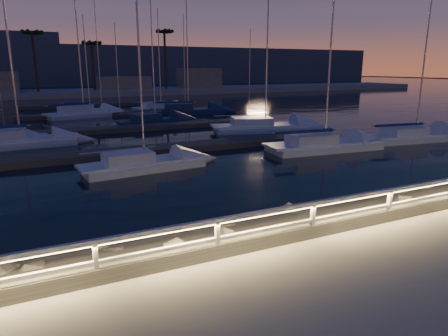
{
  "coord_description": "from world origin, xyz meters",
  "views": [
    {
      "loc": [
        -8.88,
        -8.62,
        4.77
      ],
      "look_at": [
        -2.93,
        4.0,
        1.23
      ],
      "focal_mm": 32.0,
      "sensor_mm": 36.0,
      "label": 1
    }
  ],
  "objects_px": {
    "guard_rail": "(364,202)",
    "sailboat_l": "(186,110)",
    "sailboat_b": "(141,163)",
    "sailboat_c": "(322,144)",
    "sailboat_h": "(262,126)",
    "sailboat_j": "(82,113)",
    "sailboat_e": "(18,141)",
    "sailboat_g": "(153,120)",
    "sailboat_k": "(160,107)",
    "sailboat_n": "(89,110)",
    "sailboat_d": "(413,135)"
  },
  "relations": [
    {
      "from": "sailboat_g",
      "to": "sailboat_j",
      "type": "distance_m",
      "value": 10.32
    },
    {
      "from": "sailboat_b",
      "to": "sailboat_l",
      "type": "bearing_deg",
      "value": 59.09
    },
    {
      "from": "sailboat_d",
      "to": "sailboat_n",
      "type": "bearing_deg",
      "value": 130.77
    },
    {
      "from": "sailboat_j",
      "to": "sailboat_k",
      "type": "relative_size",
      "value": 1.16
    },
    {
      "from": "sailboat_b",
      "to": "sailboat_c",
      "type": "relative_size",
      "value": 0.84
    },
    {
      "from": "sailboat_h",
      "to": "sailboat_j",
      "type": "bearing_deg",
      "value": 142.97
    },
    {
      "from": "sailboat_b",
      "to": "sailboat_e",
      "type": "height_order",
      "value": "sailboat_e"
    },
    {
      "from": "guard_rail",
      "to": "sailboat_j",
      "type": "xyz_separation_m",
      "value": [
        -4.19,
        37.51,
        -0.91
      ]
    },
    {
      "from": "sailboat_e",
      "to": "sailboat_d",
      "type": "bearing_deg",
      "value": -22.06
    },
    {
      "from": "guard_rail",
      "to": "sailboat_l",
      "type": "distance_m",
      "value": 36.73
    },
    {
      "from": "sailboat_b",
      "to": "sailboat_d",
      "type": "xyz_separation_m",
      "value": [
        20.56,
        0.05,
        0.01
      ]
    },
    {
      "from": "sailboat_d",
      "to": "sailboat_n",
      "type": "xyz_separation_m",
      "value": [
        -19.57,
        29.64,
        -0.02
      ]
    },
    {
      "from": "sailboat_c",
      "to": "sailboat_l",
      "type": "height_order",
      "value": "sailboat_l"
    },
    {
      "from": "sailboat_d",
      "to": "sailboat_k",
      "type": "bearing_deg",
      "value": 118.46
    },
    {
      "from": "sailboat_k",
      "to": "sailboat_d",
      "type": "bearing_deg",
      "value": -77.51
    },
    {
      "from": "sailboat_c",
      "to": "sailboat_d",
      "type": "bearing_deg",
      "value": 4.93
    },
    {
      "from": "sailboat_b",
      "to": "sailboat_c",
      "type": "xyz_separation_m",
      "value": [
        12.05,
        0.04,
        0.03
      ]
    },
    {
      "from": "sailboat_d",
      "to": "sailboat_e",
      "type": "bearing_deg",
      "value": 167.14
    },
    {
      "from": "sailboat_h",
      "to": "sailboat_c",
      "type": "bearing_deg",
      "value": -78.52
    },
    {
      "from": "sailboat_e",
      "to": "sailboat_j",
      "type": "bearing_deg",
      "value": 67.38
    },
    {
      "from": "sailboat_d",
      "to": "sailboat_k",
      "type": "xyz_separation_m",
      "value": [
        -11.1,
        28.71,
        -0.01
      ]
    },
    {
      "from": "guard_rail",
      "to": "sailboat_n",
      "type": "height_order",
      "value": "sailboat_n"
    },
    {
      "from": "sailboat_n",
      "to": "sailboat_j",
      "type": "bearing_deg",
      "value": -89.46
    },
    {
      "from": "sailboat_e",
      "to": "sailboat_n",
      "type": "height_order",
      "value": "sailboat_e"
    },
    {
      "from": "sailboat_l",
      "to": "sailboat_d",
      "type": "bearing_deg",
      "value": -52.66
    },
    {
      "from": "guard_rail",
      "to": "sailboat_n",
      "type": "xyz_separation_m",
      "value": [
        -3.0,
        41.67,
        -0.98
      ]
    },
    {
      "from": "sailboat_c",
      "to": "sailboat_n",
      "type": "bearing_deg",
      "value": 115.32
    },
    {
      "from": "sailboat_l",
      "to": "sailboat_n",
      "type": "relative_size",
      "value": 1.36
    },
    {
      "from": "sailboat_j",
      "to": "sailboat_n",
      "type": "distance_m",
      "value": 4.32
    },
    {
      "from": "sailboat_h",
      "to": "sailboat_j",
      "type": "xyz_separation_m",
      "value": [
        -12.86,
        16.78,
        0.02
      ]
    },
    {
      "from": "sailboat_e",
      "to": "sailboat_n",
      "type": "distance_m",
      "value": 21.06
    },
    {
      "from": "sailboat_e",
      "to": "sailboat_n",
      "type": "bearing_deg",
      "value": 68.35
    },
    {
      "from": "sailboat_k",
      "to": "sailboat_g",
      "type": "bearing_deg",
      "value": -117.7
    },
    {
      "from": "sailboat_e",
      "to": "sailboat_l",
      "type": "bearing_deg",
      "value": 37.11
    },
    {
      "from": "sailboat_c",
      "to": "sailboat_e",
      "type": "distance_m",
      "value": 20.67
    },
    {
      "from": "sailboat_k",
      "to": "sailboat_l",
      "type": "bearing_deg",
      "value": -77.4
    },
    {
      "from": "sailboat_c",
      "to": "sailboat_j",
      "type": "bearing_deg",
      "value": 120.53
    },
    {
      "from": "sailboat_l",
      "to": "sailboat_c",
      "type": "bearing_deg",
      "value": -72.02
    },
    {
      "from": "sailboat_c",
      "to": "sailboat_d",
      "type": "xyz_separation_m",
      "value": [
        8.51,
        0.01,
        -0.02
      ]
    },
    {
      "from": "sailboat_e",
      "to": "sailboat_h",
      "type": "relative_size",
      "value": 0.83
    },
    {
      "from": "guard_rail",
      "to": "sailboat_e",
      "type": "xyz_separation_m",
      "value": [
        -10.13,
        21.85,
        -0.91
      ]
    },
    {
      "from": "guard_rail",
      "to": "sailboat_k",
      "type": "bearing_deg",
      "value": 82.35
    },
    {
      "from": "guard_rail",
      "to": "sailboat_d",
      "type": "distance_m",
      "value": 20.5
    },
    {
      "from": "sailboat_d",
      "to": "sailboat_e",
      "type": "relative_size",
      "value": 1.06
    },
    {
      "from": "sailboat_b",
      "to": "sailboat_h",
      "type": "bearing_deg",
      "value": 28.99
    },
    {
      "from": "sailboat_g",
      "to": "sailboat_k",
      "type": "distance_m",
      "value": 12.63
    },
    {
      "from": "guard_rail",
      "to": "sailboat_h",
      "type": "distance_m",
      "value": 22.49
    },
    {
      "from": "sailboat_b",
      "to": "sailboat_g",
      "type": "height_order",
      "value": "sailboat_g"
    },
    {
      "from": "guard_rail",
      "to": "sailboat_b",
      "type": "relative_size",
      "value": 3.79
    },
    {
      "from": "sailboat_h",
      "to": "sailboat_n",
      "type": "bearing_deg",
      "value": 134.64
    }
  ]
}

